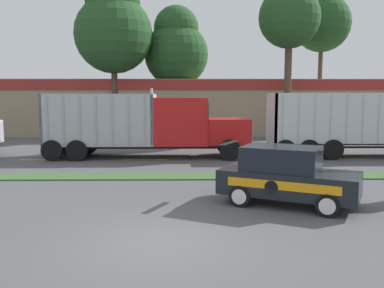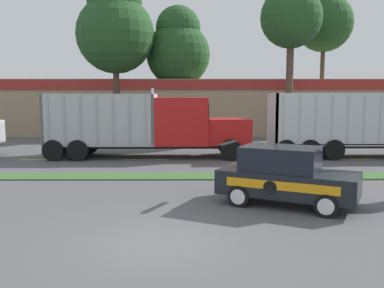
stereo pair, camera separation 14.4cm
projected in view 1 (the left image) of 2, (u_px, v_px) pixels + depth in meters
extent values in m
plane|color=#515154|center=(158.00, 243.00, 10.06)|extent=(600.00, 600.00, 0.00)
cube|color=#3D6633|center=(170.00, 176.00, 17.83)|extent=(120.00, 1.38, 0.06)
cube|color=yellow|center=(42.00, 160.00, 22.38)|extent=(2.40, 0.14, 0.01)
cube|color=yellow|center=(145.00, 160.00, 22.47)|extent=(2.40, 0.14, 0.01)
cube|color=yellow|center=(248.00, 159.00, 22.55)|extent=(2.40, 0.14, 0.01)
cube|color=yellow|center=(349.00, 159.00, 22.63)|extent=(2.40, 0.14, 0.01)
cube|color=black|center=(378.00, 145.00, 23.52)|extent=(12.00, 1.28, 0.18)
cube|color=silver|center=(330.00, 143.00, 23.46)|extent=(6.70, 2.33, 0.12)
cube|color=silver|center=(272.00, 118.00, 23.24)|extent=(0.16, 2.33, 2.70)
cube|color=silver|center=(338.00, 119.00, 22.22)|extent=(6.70, 0.16, 2.70)
cube|color=silver|center=(325.00, 117.00, 24.37)|extent=(6.70, 0.16, 2.70)
cube|color=#BCBCC1|center=(283.00, 119.00, 22.07)|extent=(0.10, 0.04, 2.57)
cube|color=#BCBCC1|center=(299.00, 119.00, 22.08)|extent=(0.10, 0.04, 2.57)
cube|color=#BCBCC1|center=(315.00, 119.00, 22.10)|extent=(0.10, 0.04, 2.57)
cube|color=#BCBCC1|center=(331.00, 119.00, 22.11)|extent=(0.10, 0.04, 2.57)
cube|color=#BCBCC1|center=(347.00, 119.00, 22.12)|extent=(0.10, 0.04, 2.57)
cube|color=#BCBCC1|center=(363.00, 119.00, 22.14)|extent=(0.10, 0.04, 2.57)
cube|color=#BCBCC1|center=(379.00, 119.00, 22.15)|extent=(0.10, 0.04, 2.57)
cylinder|color=black|center=(285.00, 150.00, 22.31)|extent=(1.07, 0.30, 1.07)
cylinder|color=black|center=(276.00, 144.00, 24.58)|extent=(1.07, 0.30, 1.07)
cylinder|color=black|center=(309.00, 150.00, 22.33)|extent=(1.07, 0.30, 1.07)
cylinder|color=black|center=(298.00, 144.00, 24.60)|extent=(1.07, 0.30, 1.07)
cylinder|color=black|center=(333.00, 150.00, 22.34)|extent=(1.07, 0.30, 1.07)
cylinder|color=black|center=(319.00, 144.00, 24.62)|extent=(1.07, 0.30, 1.07)
cube|color=black|center=(149.00, 146.00, 23.27)|extent=(10.93, 1.42, 0.18)
cube|color=red|center=(228.00, 131.00, 23.24)|extent=(2.32, 2.11, 1.38)
cube|color=#B7B7BC|center=(250.00, 131.00, 23.26)|extent=(0.06, 1.80, 1.17)
cube|color=red|center=(181.00, 121.00, 23.13)|extent=(2.80, 2.58, 2.51)
cube|color=black|center=(207.00, 113.00, 23.10)|extent=(0.04, 2.19, 1.13)
cylinder|color=silver|center=(152.00, 105.00, 22.17)|extent=(0.14, 0.14, 1.76)
cube|color=#B7B7BC|center=(102.00, 143.00, 23.21)|extent=(5.81, 2.58, 0.12)
cube|color=#B7B7BC|center=(154.00, 119.00, 23.09)|extent=(0.16, 2.58, 2.65)
cube|color=#B7B7BC|center=(49.00, 119.00, 23.01)|extent=(0.16, 2.58, 2.65)
cube|color=#B7B7BC|center=(97.00, 120.00, 21.85)|extent=(5.81, 0.16, 2.65)
cube|color=#B7B7BC|center=(105.00, 117.00, 24.25)|extent=(5.81, 0.16, 2.65)
cube|color=#A3A3A8|center=(47.00, 120.00, 21.71)|extent=(0.10, 0.04, 2.51)
cube|color=#A3A3A8|center=(63.00, 120.00, 21.73)|extent=(0.10, 0.04, 2.51)
cube|color=#A3A3A8|center=(80.00, 120.00, 21.74)|extent=(0.10, 0.04, 2.51)
cube|color=#A3A3A8|center=(96.00, 120.00, 21.75)|extent=(0.10, 0.04, 2.51)
cube|color=#A3A3A8|center=(112.00, 120.00, 21.76)|extent=(0.10, 0.04, 2.51)
cube|color=#A3A3A8|center=(129.00, 120.00, 21.78)|extent=(0.10, 0.04, 2.51)
cube|color=#A3A3A8|center=(145.00, 120.00, 21.79)|extent=(0.10, 0.04, 2.51)
cylinder|color=black|center=(230.00, 150.00, 22.09)|extent=(1.09, 0.30, 1.09)
cylinder|color=black|center=(226.00, 144.00, 24.60)|extent=(1.09, 0.30, 1.09)
cylinder|color=black|center=(52.00, 151.00, 21.94)|extent=(1.09, 0.30, 1.09)
cylinder|color=black|center=(66.00, 145.00, 24.46)|extent=(1.09, 0.30, 1.09)
cylinder|color=black|center=(77.00, 150.00, 21.96)|extent=(1.09, 0.30, 1.09)
cylinder|color=black|center=(88.00, 144.00, 24.48)|extent=(1.09, 0.30, 1.09)
cube|color=black|center=(289.00, 183.00, 13.34)|extent=(4.56, 3.46, 0.76)
cube|color=black|center=(281.00, 159.00, 13.36)|extent=(2.77, 2.43, 0.71)
cube|color=black|center=(282.00, 147.00, 13.32)|extent=(2.77, 2.43, 0.04)
cube|color=black|center=(229.00, 143.00, 14.06)|extent=(0.81, 1.36, 0.03)
cube|color=orange|center=(282.00, 186.00, 12.53)|extent=(3.02, 1.50, 0.27)
cylinder|color=black|center=(271.00, 187.00, 12.67)|extent=(0.38, 0.19, 0.42)
cylinder|color=black|center=(328.00, 206.00, 12.07)|extent=(0.69, 0.48, 0.67)
cylinder|color=silver|center=(327.00, 207.00, 11.98)|extent=(0.43, 0.22, 0.47)
cylinder|color=black|center=(335.00, 193.00, 13.59)|extent=(0.69, 0.48, 0.67)
cylinder|color=silver|center=(336.00, 192.00, 13.69)|extent=(0.43, 0.22, 0.47)
cylinder|color=black|center=(240.00, 196.00, 13.19)|extent=(0.69, 0.48, 0.67)
cylinder|color=silver|center=(239.00, 197.00, 13.09)|extent=(0.43, 0.22, 0.47)
cylinder|color=black|center=(256.00, 185.00, 14.71)|extent=(0.69, 0.48, 0.67)
cylinder|color=silver|center=(257.00, 185.00, 14.80)|extent=(0.43, 0.22, 0.47)
cube|color=#9E896B|center=(208.00, 106.00, 39.53)|extent=(39.04, 12.00, 4.56)
cube|color=maroon|center=(212.00, 85.00, 33.30)|extent=(37.09, 0.10, 0.80)
cylinder|color=brown|center=(288.00, 88.00, 31.92)|extent=(0.53, 0.53, 7.73)
sphere|color=#234C23|center=(289.00, 17.00, 31.30)|extent=(4.52, 4.52, 4.52)
cylinder|color=brown|center=(177.00, 103.00, 35.72)|extent=(0.57, 0.57, 5.17)
sphere|color=#234C23|center=(176.00, 54.00, 35.23)|extent=(5.26, 5.26, 5.26)
sphere|color=#234C23|center=(176.00, 28.00, 34.98)|extent=(3.68, 3.68, 3.68)
cylinder|color=brown|center=(319.00, 87.00, 35.98)|extent=(0.36, 0.36, 7.90)
sphere|color=#234C23|center=(322.00, 23.00, 35.35)|extent=(4.74, 4.74, 4.74)
cylinder|color=brown|center=(115.00, 97.00, 33.31)|extent=(0.47, 0.47, 6.29)
sphere|color=#234C23|center=(113.00, 34.00, 32.74)|extent=(5.98, 5.98, 5.98)
sphere|color=#234C23|center=(113.00, 2.00, 32.45)|extent=(4.19, 4.19, 4.19)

